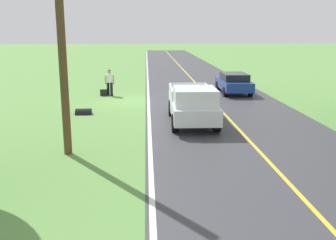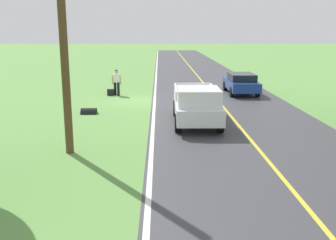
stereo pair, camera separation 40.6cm
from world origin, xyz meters
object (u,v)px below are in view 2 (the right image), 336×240
object	(u,v)px
sedan_near_oncoming	(241,83)
utility_pole_roadside	(63,35)
hitchhiker_walking	(117,81)
suitcase_carried	(111,92)
pickup_truck_passing	(197,104)

from	to	relation	value
sedan_near_oncoming	utility_pole_roadside	world-z (taller)	utility_pole_roadside
hitchhiker_walking	utility_pole_roadside	distance (m)	12.97
suitcase_carried	pickup_truck_passing	bearing A→B (deg)	25.98
pickup_truck_passing	sedan_near_oncoming	distance (m)	9.63
hitchhiker_walking	suitcase_carried	distance (m)	0.87
pickup_truck_passing	utility_pole_roadside	world-z (taller)	utility_pole_roadside
pickup_truck_passing	sedan_near_oncoming	xyz separation A→B (m)	(-3.89, -8.81, -0.21)
sedan_near_oncoming	utility_pole_roadside	bearing A→B (deg)	55.81
hitchhiker_walking	suitcase_carried	world-z (taller)	hitchhiker_walking
suitcase_carried	utility_pole_roadside	bearing A→B (deg)	-5.19
suitcase_carried	utility_pole_roadside	world-z (taller)	utility_pole_roadside
hitchhiker_walking	sedan_near_oncoming	distance (m)	8.51
suitcase_carried	utility_pole_roadside	xyz separation A→B (m)	(-0.05, 12.45, 3.94)
pickup_truck_passing	sedan_near_oncoming	bearing A→B (deg)	-113.81
utility_pole_roadside	sedan_near_oncoming	bearing A→B (deg)	-124.19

